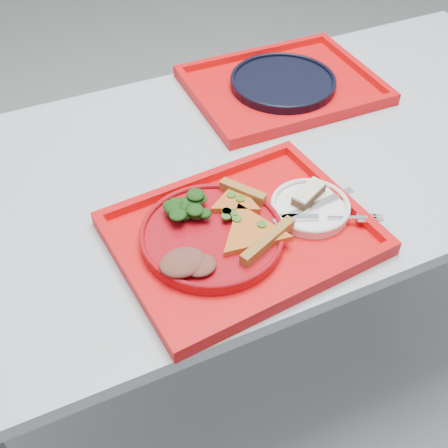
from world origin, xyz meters
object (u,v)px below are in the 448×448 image
Objects in this scene: dinner_plate at (212,236)px; tray_far at (282,88)px; navy_plate at (283,83)px; dessert_bar at (309,193)px; tray_main at (242,237)px.

tray_far is at bearing 47.46° from dinner_plate.
navy_plate is 3.18× the size of dessert_bar.
dinner_plate is (-0.38, -0.41, 0.02)m from tray_far.
tray_main is 5.51× the size of dessert_bar.
dessert_bar is at bearing -112.84° from navy_plate.
navy_plate is (0.38, 0.41, -0.00)m from dinner_plate.
dinner_plate is 0.56m from navy_plate.
tray_main and tray_far have the same top height.
dinner_plate is 1.00× the size of navy_plate.
dessert_bar reaches higher than tray_main.
dinner_plate is 0.21m from dessert_bar.
tray_far is at bearing 180.00° from navy_plate.
dessert_bar is (0.15, 0.02, 0.03)m from tray_main.
dinner_plate reaches higher than tray_far.
dinner_plate is 3.18× the size of dessert_bar.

